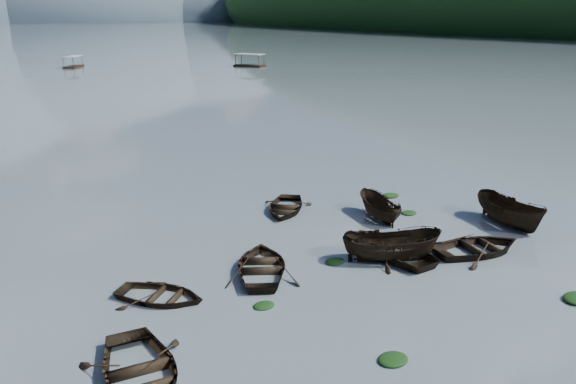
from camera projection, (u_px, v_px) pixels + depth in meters
ground_plane at (448, 327)px, 21.04m from camera, size 2400.00×2400.00×0.00m
haze_mtn_c at (70, 21)px, 829.91m from camera, size 520.00×520.00×260.00m
haze_mtn_d at (186, 20)px, 915.66m from camera, size 520.00×520.00×220.00m
rowboat_0 at (140, 380)px, 18.00m from camera, size 3.84×5.13×1.01m
rowboat_1 at (262, 272)px, 25.55m from camera, size 5.10×5.69×0.97m
rowboat_2 at (390, 261)px, 26.67m from camera, size 4.95×3.75×1.81m
rowboat_3 at (392, 254)px, 27.43m from camera, size 3.76×5.13×1.03m
rowboat_4 at (478, 253)px, 27.58m from camera, size 5.19×4.10×0.97m
rowboat_5 at (508, 225)px, 31.15m from camera, size 2.41×4.97×1.84m
rowboat_6 at (161, 300)px, 23.04m from camera, size 4.60×4.63×0.79m
rowboat_7 at (285, 211)px, 33.38m from camera, size 5.05×5.24×0.88m
rowboat_8 at (378, 218)px, 32.17m from camera, size 2.19×4.11×1.51m
weed_clump_0 at (393, 361)px, 19.00m from camera, size 1.10×0.90×0.24m
weed_clump_1 at (335, 262)px, 26.49m from camera, size 0.96×0.77×0.21m
weed_clump_3 at (409, 214)px, 32.91m from camera, size 0.96×0.81×0.21m
weed_clump_4 at (395, 243)px, 28.71m from camera, size 1.27×1.01×0.26m
weed_clump_5 at (264, 306)px, 22.52m from camera, size 0.90×0.72×0.19m
weed_clump_6 at (386, 248)px, 28.15m from camera, size 0.96×0.80×0.20m
weed_clump_7 at (390, 197)px, 35.98m from camera, size 1.16×0.93×0.25m
pontoon_centre at (74, 68)px, 120.35m from camera, size 5.25×6.48×2.32m
pontoon_right at (250, 67)px, 122.34m from camera, size 5.89×7.33×2.62m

